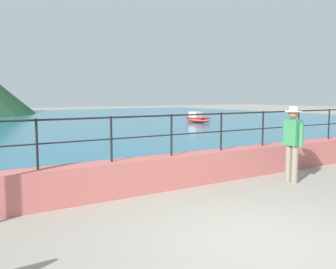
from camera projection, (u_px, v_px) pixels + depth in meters
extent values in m
plane|color=gray|center=(258.00, 241.00, 5.12)|extent=(120.00, 120.00, 0.00)
cube|color=#BC605B|center=(143.00, 175.00, 7.75)|extent=(20.00, 0.56, 0.70)
cylinder|color=black|center=(37.00, 144.00, 6.51)|extent=(0.04, 0.04, 0.90)
cylinder|color=black|center=(111.00, 139.00, 7.28)|extent=(0.04, 0.04, 0.90)
cylinder|color=black|center=(171.00, 135.00, 8.05)|extent=(0.04, 0.04, 0.90)
cylinder|color=black|center=(221.00, 131.00, 8.82)|extent=(0.04, 0.04, 0.90)
cylinder|color=black|center=(263.00, 129.00, 9.60)|extent=(0.04, 0.04, 0.90)
cylinder|color=black|center=(298.00, 126.00, 10.37)|extent=(0.04, 0.04, 0.90)
cylinder|color=black|center=(329.00, 124.00, 11.14)|extent=(0.04, 0.04, 0.90)
cylinder|color=black|center=(143.00, 116.00, 7.63)|extent=(18.40, 0.04, 0.04)
cylinder|color=black|center=(143.00, 137.00, 7.67)|extent=(18.40, 0.03, 0.03)
cylinder|color=slate|center=(295.00, 164.00, 8.50)|extent=(0.15, 0.15, 0.86)
cylinder|color=slate|center=(289.00, 163.00, 8.65)|extent=(0.15, 0.15, 0.86)
cube|color=#337F4C|center=(293.00, 132.00, 8.50)|extent=(0.24, 0.37, 0.60)
cylinder|color=#337F4C|center=(301.00, 135.00, 8.30)|extent=(0.09, 0.09, 0.52)
cylinder|color=#337F4C|center=(285.00, 133.00, 8.71)|extent=(0.09, 0.09, 0.52)
sphere|color=#9E7051|center=(293.00, 113.00, 8.46)|extent=(0.22, 0.22, 0.22)
cylinder|color=beige|center=(293.00, 111.00, 8.45)|extent=(0.38, 0.38, 0.02)
cylinder|color=beige|center=(294.00, 109.00, 8.44)|extent=(0.20, 0.20, 0.10)
ellipsoid|color=red|center=(198.00, 120.00, 27.07)|extent=(1.09, 2.37, 0.36)
cube|color=maroon|center=(198.00, 118.00, 27.06)|extent=(0.92, 1.90, 0.06)
cube|color=silver|center=(195.00, 115.00, 27.23)|extent=(0.70, 0.85, 0.40)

